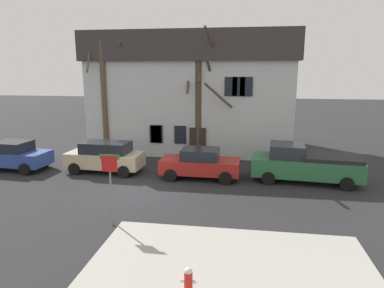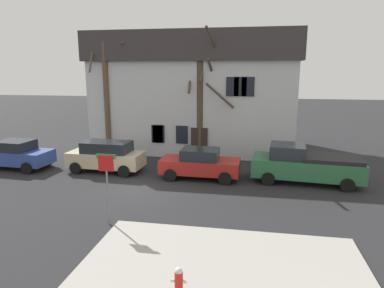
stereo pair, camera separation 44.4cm
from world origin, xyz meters
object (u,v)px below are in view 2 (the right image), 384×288
object	(u,v)px
building_main	(196,91)
tree_bare_near	(107,94)
street_sign_pole	(107,176)
tree_bare_mid	(201,96)
fire_hydrant	(179,279)
pickup_truck_green	(305,165)
bicycle_leaning	(105,150)
car_beige_wagon	(106,156)
car_red_sedan	(200,163)
tree_bare_far	(218,108)
car_blue_sedan	(16,154)

from	to	relation	value
building_main	tree_bare_near	world-z (taller)	building_main
tree_bare_near	street_sign_pole	xyz separation A→B (m)	(4.51, -10.60, -2.27)
tree_bare_mid	fire_hydrant	size ratio (longest dim) A/B	11.99
tree_bare_mid	pickup_truck_green	size ratio (longest dim) A/B	1.47
fire_hydrant	bicycle_leaning	xyz separation A→B (m)	(-8.30, 14.13, -0.11)
building_main	street_sign_pole	bearing A→B (deg)	-94.05
building_main	car_beige_wagon	xyz separation A→B (m)	(-4.04, -7.68, -3.34)
car_beige_wagon	car_red_sedan	world-z (taller)	car_beige_wagon
tree_bare_mid	bicycle_leaning	bearing A→B (deg)	-177.45
tree_bare_near	fire_hydrant	distance (m)	16.86
pickup_truck_green	street_sign_pole	distance (m)	10.53
car_red_sedan	pickup_truck_green	world-z (taller)	pickup_truck_green
building_main	tree_bare_far	size ratio (longest dim) A/B	2.06
tree_bare_mid	bicycle_leaning	distance (m)	7.69
tree_bare_near	fire_hydrant	xyz separation A→B (m)	(8.05, -14.34, -3.73)
street_sign_pole	car_red_sedan	bearing A→B (deg)	68.14
tree_bare_far	car_beige_wagon	xyz separation A→B (m)	(-6.06, -4.24, -2.48)
tree_bare_near	tree_bare_far	world-z (taller)	tree_bare_near
street_sign_pole	pickup_truck_green	bearing A→B (deg)	39.38
building_main	bicycle_leaning	bearing A→B (deg)	-145.19
tree_bare_mid	car_beige_wagon	distance (m)	7.13
building_main	tree_bare_mid	bearing A→B (deg)	-76.39
street_sign_pole	building_main	bearing A→B (deg)	85.95
pickup_truck_green	building_main	bearing A→B (deg)	132.42
fire_hydrant	street_sign_pole	world-z (taller)	street_sign_pole
bicycle_leaning	tree_bare_near	bearing A→B (deg)	40.22
tree_bare_far	car_red_sedan	world-z (taller)	tree_bare_far
tree_bare_mid	tree_bare_far	world-z (taller)	tree_bare_mid
tree_bare_near	pickup_truck_green	bearing A→B (deg)	-17.37
building_main	car_beige_wagon	distance (m)	9.30
tree_bare_far	fire_hydrant	world-z (taller)	tree_bare_far
tree_bare_far	bicycle_leaning	bearing A→B (deg)	-175.82
tree_bare_far	car_beige_wagon	world-z (taller)	tree_bare_far
tree_bare_near	street_sign_pole	world-z (taller)	tree_bare_near
car_red_sedan	bicycle_leaning	size ratio (longest dim) A/B	2.53
car_blue_sedan	pickup_truck_green	bearing A→B (deg)	0.85
tree_bare_near	car_beige_wagon	bearing A→B (deg)	-69.06
fire_hydrant	car_blue_sedan	bearing A→B (deg)	140.26
car_beige_wagon	pickup_truck_green	xyz separation A→B (m)	(11.13, -0.07, 0.04)
street_sign_pole	tree_bare_mid	bearing A→B (deg)	79.82
fire_hydrant	street_sign_pole	distance (m)	5.35
tree_bare_near	car_red_sedan	distance (m)	8.90
car_red_sedan	car_blue_sedan	bearing A→B (deg)	179.85
car_blue_sedan	car_red_sedan	bearing A→B (deg)	-0.15
car_blue_sedan	car_beige_wagon	xyz separation A→B (m)	(5.63, 0.32, 0.07)
tree_bare_mid	pickup_truck_green	bearing A→B (deg)	-33.12
car_red_sedan	fire_hydrant	xyz separation A→B (m)	(0.99, -10.11, -0.34)
pickup_truck_green	bicycle_leaning	world-z (taller)	pickup_truck_green
building_main	car_beige_wagon	bearing A→B (deg)	-117.76
building_main	bicycle_leaning	xyz separation A→B (m)	(-5.78, -4.01, -3.89)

